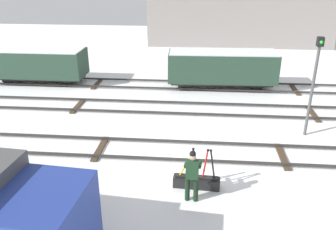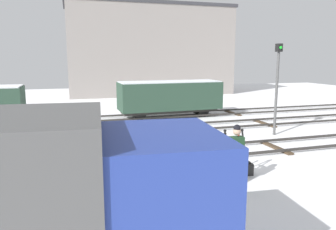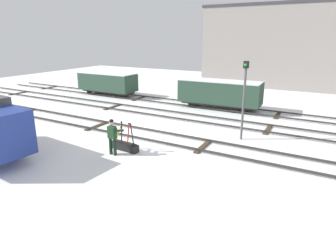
# 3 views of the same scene
# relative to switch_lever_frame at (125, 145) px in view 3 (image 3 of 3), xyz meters

# --- Properties ---
(ground_plane) EXTENTS (60.00, 60.00, 0.00)m
(ground_plane) POSITION_rel_switch_lever_frame_xyz_m (-0.31, 2.22, -0.25)
(ground_plane) COLOR white
(track_main_line) EXTENTS (44.00, 1.94, 0.18)m
(track_main_line) POSITION_rel_switch_lever_frame_xyz_m (-0.31, 2.22, -0.14)
(track_main_line) COLOR #2D2B28
(track_main_line) RESTS_ON ground_plane
(track_siding_near) EXTENTS (44.00, 1.94, 0.18)m
(track_siding_near) POSITION_rel_switch_lever_frame_xyz_m (-0.31, 6.58, -0.14)
(track_siding_near) COLOR #2D2B28
(track_siding_near) RESTS_ON ground_plane
(track_siding_far) EXTENTS (44.00, 1.94, 0.18)m
(track_siding_far) POSITION_rel_switch_lever_frame_xyz_m (-0.31, 10.19, -0.14)
(track_siding_far) COLOR #2D2B28
(track_siding_far) RESTS_ON ground_plane
(switch_lever_frame) EXTENTS (1.54, 0.46, 1.45)m
(switch_lever_frame) POSITION_rel_switch_lever_frame_xyz_m (0.00, 0.00, 0.00)
(switch_lever_frame) COLOR black
(switch_lever_frame) RESTS_ON ground_plane
(rail_worker) EXTENTS (0.56, 0.69, 1.74)m
(rail_worker) POSITION_rel_switch_lever_frame_xyz_m (-0.15, -0.68, 0.72)
(rail_worker) COLOR black
(rail_worker) RESTS_ON ground_plane
(signal_post) EXTENTS (0.24, 0.32, 4.18)m
(signal_post) POSITION_rel_switch_lever_frame_xyz_m (4.57, 4.27, 2.28)
(signal_post) COLOR #4C4C4C
(signal_post) RESTS_ON ground_plane
(apartment_building) EXTENTS (16.26, 6.16, 8.75)m
(apartment_building) POSITION_rel_switch_lever_frame_xyz_m (3.37, 23.96, 4.13)
(apartment_building) COLOR gray
(apartment_building) RESTS_ON ground_plane
(freight_car_mid_siding) EXTENTS (5.59, 2.07, 2.11)m
(freight_car_mid_siding) POSITION_rel_switch_lever_frame_xyz_m (-9.69, 10.19, 0.99)
(freight_car_mid_siding) COLOR #2D2B28
(freight_car_mid_siding) RESTS_ON ground_plane
(freight_car_back_track) EXTENTS (6.20, 2.19, 2.19)m
(freight_car_back_track) POSITION_rel_switch_lever_frame_xyz_m (1.29, 10.19, 1.02)
(freight_car_back_track) COLOR #2D2B28
(freight_car_back_track) RESTS_ON ground_plane
(perched_bird_roof_left) EXTENTS (0.28, 0.23, 0.13)m
(perched_bird_roof_left) POSITION_rel_switch_lever_frame_xyz_m (0.54, 25.59, 8.56)
(perched_bird_roof_left) COLOR #514C47
(perched_bird_roof_left) RESTS_ON apartment_building
(perched_bird_roof_right) EXTENTS (0.14, 0.27, 0.13)m
(perched_bird_roof_right) POSITION_rel_switch_lever_frame_xyz_m (0.19, 26.22, 8.56)
(perched_bird_roof_right) COLOR #333338
(perched_bird_roof_right) RESTS_ON apartment_building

